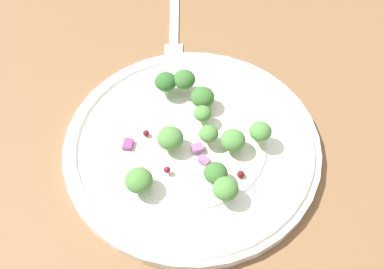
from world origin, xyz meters
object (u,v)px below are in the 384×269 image
at_px(plate, 192,144).
at_px(broccoli_floret_2, 203,114).
at_px(fork, 174,22).
at_px(broccoli_floret_1, 209,134).
at_px(broccoli_floret_0, 166,82).

xyz_separation_m(plate, broccoli_floret_2, (0.01, -0.03, 0.02)).
bearing_deg(plate, fork, -41.64).
bearing_deg(broccoli_floret_1, broccoli_floret_2, -36.49).
bearing_deg(plate, broccoli_floret_0, -24.86).
bearing_deg(fork, broccoli_floret_0, 129.42).
distance_m(plate, fork, 0.22).
xyz_separation_m(broccoli_floret_1, fork, (0.18, -0.13, -0.03)).
relative_size(broccoli_floret_2, fork, 0.14).
xyz_separation_m(broccoli_floret_0, fork, (0.09, -0.11, -0.03)).
xyz_separation_m(broccoli_floret_0, broccoli_floret_2, (-0.06, 0.00, -0.00)).
distance_m(broccoli_floret_1, broccoli_floret_2, 0.03).
height_order(plate, broccoli_floret_2, broccoli_floret_2).
distance_m(broccoli_floret_0, broccoli_floret_1, 0.09).
relative_size(broccoli_floret_0, fork, 0.18).
height_order(broccoli_floret_0, broccoli_floret_2, broccoli_floret_0).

